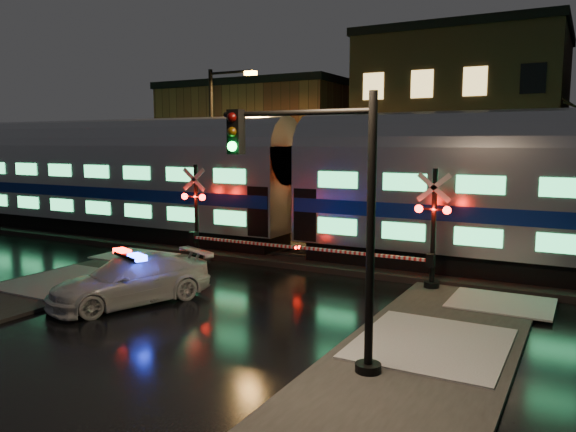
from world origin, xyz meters
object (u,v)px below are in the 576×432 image
Objects in this scene: streetlight at (216,140)px; traffic_light at (328,226)px; crossing_signal_left at (202,223)px; crossing_signal_right at (422,240)px; police_car at (131,280)px.

traffic_light is at bearing -47.32° from streetlight.
streetlight is (-4.02, 6.69, 3.44)m from crossing_signal_left.
crossing_signal_right is 0.97× the size of traffic_light.
crossing_signal_left is at bearing -179.99° from crossing_signal_right.
police_car is 6.18m from crossing_signal_left.
traffic_light is at bearing -90.00° from crossing_signal_right.
traffic_light is (-0.00, -7.67, 1.50)m from crossing_signal_right.
streetlight reaches higher than crossing_signal_right.
crossing_signal_right reaches higher than police_car.
crossing_signal_left is 12.09m from traffic_light.
crossing_signal_left is 0.95× the size of traffic_light.
traffic_light is at bearing -39.75° from crossing_signal_left.
traffic_light reaches higher than police_car.
crossing_signal_left reaches higher than police_car.
streetlight is at bearing 136.15° from police_car.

